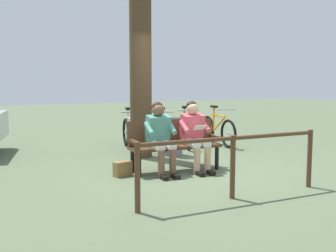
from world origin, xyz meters
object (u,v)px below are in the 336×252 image
object	(u,v)px
handbag	(123,169)
bicycle_purple	(185,131)
litter_bin	(173,137)
bicycle_blue	(163,133)
bicycle_orange	(217,130)
tree_trunk	(141,68)
bench	(174,141)
person_reading	(194,132)
bicycle_black	(129,134)
person_companion	(160,134)

from	to	relation	value
handbag	bicycle_purple	world-z (taller)	bicycle_purple
litter_bin	bicycle_blue	xyz separation A→B (m)	(-0.13, -0.77, -0.03)
bicycle_orange	bicycle_blue	distance (m)	1.43
tree_trunk	bench	bearing A→B (deg)	92.36
person_reading	bicycle_blue	xyz separation A→B (m)	(-0.41, -2.20, -0.31)
bicycle_purple	bicycle_blue	world-z (taller)	same
bicycle_purple	bicycle_black	size ratio (longest dim) A/B	0.96
person_companion	tree_trunk	xyz separation A→B (m)	(-0.27, -1.54, 1.13)
tree_trunk	bicycle_purple	distance (m)	2.16
bicycle_purple	bicycle_black	distance (m)	1.35
tree_trunk	litter_bin	distance (m)	1.55
litter_bin	bicycle_orange	bearing A→B (deg)	-153.82
bench	person_reading	bearing A→B (deg)	152.84
bicycle_orange	bicycle_purple	world-z (taller)	same
handbag	bicycle_black	size ratio (longest dim) A/B	0.18
bicycle_black	bicycle_orange	bearing A→B (deg)	93.38
person_reading	bicycle_purple	bearing A→B (deg)	-112.09
bicycle_purple	bicycle_blue	distance (m)	0.65
bench	bicycle_purple	bearing A→B (deg)	-120.19
person_reading	handbag	distance (m)	1.38
bicycle_orange	bicycle_purple	bearing A→B (deg)	-97.13
litter_bin	bicycle_purple	xyz separation A→B (m)	(-0.76, -0.91, -0.03)
bench	litter_bin	xyz separation A→B (m)	(-0.60, -1.25, -0.12)
bicycle_purple	bicycle_black	bearing A→B (deg)	-75.52
litter_bin	bicycle_orange	world-z (taller)	bicycle_orange
handbag	litter_bin	distance (m)	2.03
tree_trunk	bicycle_orange	bearing A→B (deg)	-164.13
tree_trunk	litter_bin	xyz separation A→B (m)	(-0.65, 0.14, -1.40)
bench	litter_bin	size ratio (longest dim) A/B	2.09
bicycle_orange	bicycle_blue	size ratio (longest dim) A/B	1.08
bench	bicycle_orange	bearing A→B (deg)	-134.89
bench	bicycle_purple	world-z (taller)	bicycle_purple
bicycle_purple	bicycle_blue	size ratio (longest dim) A/B	1.03
person_reading	bicycle_blue	world-z (taller)	person_reading
bicycle_orange	handbag	bearing A→B (deg)	-53.61
bench	person_companion	world-z (taller)	person_companion
bench	tree_trunk	world-z (taller)	tree_trunk
bench	bicycle_purple	size ratio (longest dim) A/B	1.01
litter_bin	bicycle_black	size ratio (longest dim) A/B	0.46
bench	tree_trunk	bearing A→B (deg)	-85.57
bench	person_companion	bearing A→B (deg)	27.19
person_reading	bicycle_purple	size ratio (longest dim) A/B	0.75
tree_trunk	litter_bin	size ratio (longest dim) A/B	4.64
handbag	bicycle_blue	bearing A→B (deg)	-128.98
bicycle_purple	bicycle_orange	bearing A→B (deg)	99.74
tree_trunk	bicycle_black	size ratio (longest dim) A/B	2.15
person_companion	litter_bin	world-z (taller)	person_companion
person_companion	bench	bearing A→B (deg)	-152.81
person_reading	bicycle_orange	bearing A→B (deg)	-128.01
bicycle_blue	tree_trunk	bearing A→B (deg)	-26.02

